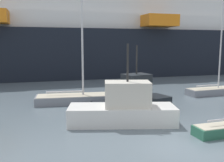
# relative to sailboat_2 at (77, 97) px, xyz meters

# --- Properties ---
(ground_plane) EXTENTS (600.00, 600.00, 0.00)m
(ground_plane) POSITION_rel_sailboat_2_xyz_m (3.69, -11.55, -0.59)
(ground_plane) COLOR slate
(sailboat_2) EXTENTS (7.44, 2.92, 13.30)m
(sailboat_2) POSITION_rel_sailboat_2_xyz_m (0.00, 0.00, 0.00)
(sailboat_2) COLOR gray
(sailboat_2) RESTS_ON ground_plane
(sailboat_6) EXTENTS (6.20, 1.96, 10.29)m
(sailboat_6) POSITION_rel_sailboat_2_xyz_m (14.55, -0.24, -0.09)
(sailboat_6) COLOR gray
(sailboat_6) RESTS_ON ground_plane
(fishing_boat_1) EXTENTS (7.44, 4.07, 5.34)m
(fishing_boat_1) POSITION_rel_sailboat_2_xyz_m (2.06, -6.92, 0.45)
(fishing_boat_1) COLOR white
(fishing_boat_1) RESTS_ON ground_plane
(fishing_boat_2) EXTENTS (6.91, 3.55, 5.21)m
(fishing_boat_2) POSITION_rel_sailboat_2_xyz_m (4.12, -3.59, 0.37)
(fishing_boat_2) COLOR black
(fishing_boat_2) RESTS_ON ground_plane
(cruise_ship) EXTENTS (138.25, 23.15, 26.91)m
(cruise_ship) POSITION_rel_sailboat_2_xyz_m (2.86, 24.00, 8.07)
(cruise_ship) COLOR black
(cruise_ship) RESTS_ON ground_plane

